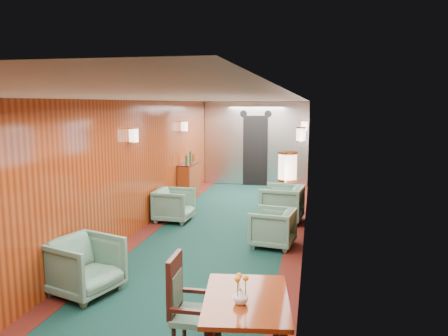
{
  "coord_description": "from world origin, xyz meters",
  "views": [
    {
      "loc": [
        1.61,
        -6.5,
        2.35
      ],
      "look_at": [
        0.0,
        1.37,
        1.15
      ],
      "focal_mm": 35.0,
      "sensor_mm": 36.0,
      "label": 1
    }
  ],
  "objects_px": {
    "side_chair": "(187,303)",
    "armchair_left_near": "(85,266)",
    "armchair_left_far": "(174,205)",
    "armchair_right_far": "(282,204)",
    "dining_table": "(246,311)",
    "armchair_right_near": "(272,228)",
    "credenza": "(189,181)"
  },
  "relations": [
    {
      "from": "dining_table",
      "to": "armchair_right_near",
      "type": "height_order",
      "value": "dining_table"
    },
    {
      "from": "side_chair",
      "to": "armchair_left_near",
      "type": "bearing_deg",
      "value": 145.29
    },
    {
      "from": "side_chair",
      "to": "armchair_right_far",
      "type": "height_order",
      "value": "side_chair"
    },
    {
      "from": "armchair_left_near",
      "to": "armchair_right_near",
      "type": "height_order",
      "value": "armchair_left_near"
    },
    {
      "from": "armchair_left_near",
      "to": "dining_table",
      "type": "bearing_deg",
      "value": -102.67
    },
    {
      "from": "armchair_left_far",
      "to": "armchair_right_far",
      "type": "bearing_deg",
      "value": -77.17
    },
    {
      "from": "armchair_left_far",
      "to": "side_chair",
      "type": "bearing_deg",
      "value": -158.47
    },
    {
      "from": "armchair_left_far",
      "to": "armchair_right_far",
      "type": "relative_size",
      "value": 0.89
    },
    {
      "from": "dining_table",
      "to": "armchair_left_far",
      "type": "bearing_deg",
      "value": 106.73
    },
    {
      "from": "armchair_left_near",
      "to": "armchair_right_near",
      "type": "distance_m",
      "value": 3.1
    },
    {
      "from": "armchair_left_far",
      "to": "armchair_right_near",
      "type": "xyz_separation_m",
      "value": [
        2.07,
        -1.16,
        -0.01
      ]
    },
    {
      "from": "credenza",
      "to": "armchair_right_near",
      "type": "xyz_separation_m",
      "value": [
        2.34,
        -3.17,
        -0.15
      ]
    },
    {
      "from": "dining_table",
      "to": "armchair_left_far",
      "type": "relative_size",
      "value": 1.51
    },
    {
      "from": "armchair_left_near",
      "to": "armchair_right_far",
      "type": "relative_size",
      "value": 0.96
    },
    {
      "from": "side_chair",
      "to": "armchair_left_near",
      "type": "relative_size",
      "value": 1.27
    },
    {
      "from": "dining_table",
      "to": "armchair_right_far",
      "type": "relative_size",
      "value": 1.34
    },
    {
      "from": "credenza",
      "to": "armchair_left_far",
      "type": "height_order",
      "value": "credenza"
    },
    {
      "from": "credenza",
      "to": "armchair_right_near",
      "type": "relative_size",
      "value": 1.7
    },
    {
      "from": "armchair_right_near",
      "to": "armchair_left_near",
      "type": "bearing_deg",
      "value": -33.93
    },
    {
      "from": "dining_table",
      "to": "armchair_left_near",
      "type": "xyz_separation_m",
      "value": [
        -2.22,
        1.31,
        -0.27
      ]
    },
    {
      "from": "armchair_right_near",
      "to": "armchair_right_far",
      "type": "height_order",
      "value": "armchair_right_far"
    },
    {
      "from": "armchair_left_far",
      "to": "dining_table",
      "type": "bearing_deg",
      "value": -153.29
    },
    {
      "from": "armchair_left_far",
      "to": "armchair_right_far",
      "type": "height_order",
      "value": "armchair_right_far"
    },
    {
      "from": "armchair_left_far",
      "to": "armchair_right_far",
      "type": "distance_m",
      "value": 2.15
    },
    {
      "from": "side_chair",
      "to": "credenza",
      "type": "height_order",
      "value": "credenza"
    },
    {
      "from": "dining_table",
      "to": "armchair_right_near",
      "type": "bearing_deg",
      "value": 83.81
    },
    {
      "from": "side_chair",
      "to": "armchair_left_far",
      "type": "relative_size",
      "value": 1.37
    },
    {
      "from": "side_chair",
      "to": "armchair_right_far",
      "type": "xyz_separation_m",
      "value": [
        0.51,
        4.92,
        -0.17
      ]
    },
    {
      "from": "credenza",
      "to": "armchair_left_near",
      "type": "height_order",
      "value": "credenza"
    },
    {
      "from": "armchair_left_far",
      "to": "armchair_right_near",
      "type": "height_order",
      "value": "armchair_left_far"
    },
    {
      "from": "credenza",
      "to": "armchair_left_near",
      "type": "relative_size",
      "value": 1.53
    },
    {
      "from": "side_chair",
      "to": "armchair_right_near",
      "type": "xyz_separation_m",
      "value": [
        0.47,
        3.36,
        -0.22
      ]
    }
  ]
}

